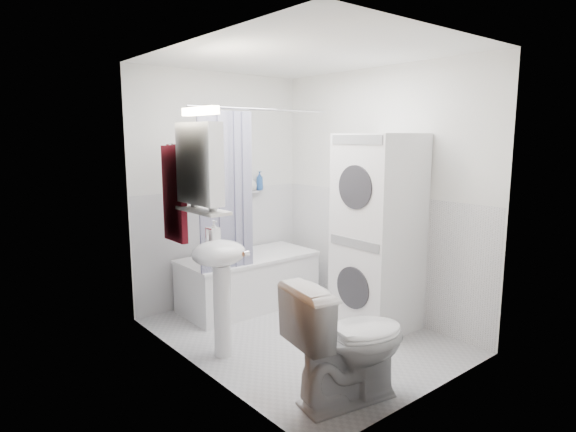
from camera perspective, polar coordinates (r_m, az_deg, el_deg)
floor at (r=4.41m, az=1.49°, el=-13.93°), size 2.60×2.60×0.00m
room_walls at (r=4.06m, az=1.58°, el=5.72°), size 2.60×2.60×2.60m
wainscot at (r=4.43m, az=-0.98°, el=-5.62°), size 1.98×2.58×2.58m
door at (r=3.13m, az=-5.02°, el=-4.47°), size 0.05×2.00×2.00m
bathtub at (r=5.04m, az=-4.70°, el=-7.36°), size 1.40×0.67×0.54m
tub_spout at (r=5.29m, az=-5.04°, el=-0.32°), size 0.04×0.12×0.04m
curtain_rod at (r=4.62m, az=-3.01°, el=12.52°), size 1.58×0.02×0.02m
shower_curtain at (r=4.40m, az=-7.29°, el=2.84°), size 0.55×0.02×1.45m
sink at (r=3.83m, az=-8.07°, el=-6.50°), size 0.44×0.37×1.04m
medicine_cabinet at (r=3.62m, az=-10.43°, el=6.36°), size 0.13×0.50×0.71m
shelf at (r=3.66m, az=-10.06°, el=0.65°), size 0.18×0.54×0.02m
shower_caddy at (r=5.27m, az=-4.58°, el=2.86°), size 0.22×0.06×0.02m
towel at (r=3.94m, az=-13.31°, el=2.83°), size 0.07×0.32×0.79m
washer_dryer at (r=4.42m, az=10.60°, el=-1.97°), size 0.65×0.63×1.77m
toilet at (r=3.30m, az=7.18°, el=-14.56°), size 0.91×0.62×0.82m
soap_pump at (r=3.92m, az=-8.75°, el=-2.45°), size 0.08×0.17×0.08m
shelf_bottle at (r=3.52m, az=-8.88°, el=1.14°), size 0.07×0.18×0.07m
shelf_cup at (r=3.76m, az=-10.99°, el=1.82°), size 0.10×0.09×0.10m
shampoo_a at (r=5.27m, az=-4.44°, el=3.70°), size 0.13×0.17×0.13m
shampoo_b at (r=5.34m, az=-3.38°, el=3.51°), size 0.08×0.21×0.08m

